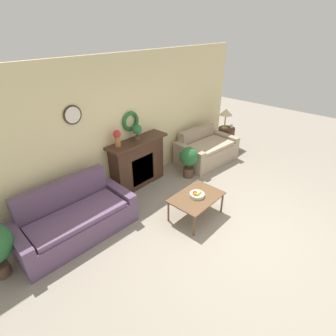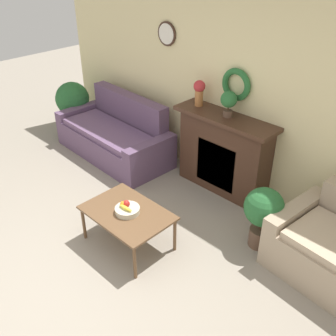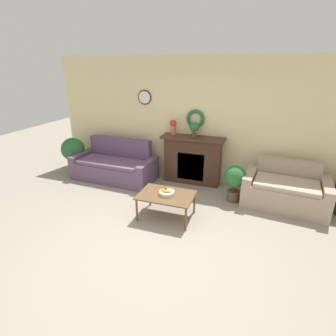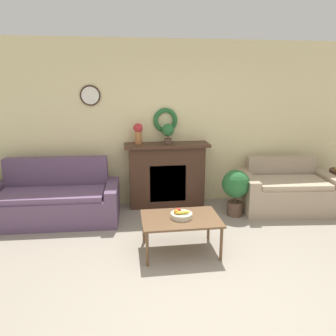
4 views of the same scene
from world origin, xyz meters
The scene contains 10 objects.
ground_plane centered at (0.00, 0.00, 0.00)m, with size 16.00×16.00×0.00m, color gray.
wall_back centered at (0.00, 2.69, 1.35)m, with size 6.80×0.14×2.70m.
fireplace centered at (-0.06, 2.48, 0.54)m, with size 1.37×0.41×1.07m.
couch_left centered at (-1.82, 2.10, 0.31)m, with size 1.94×0.94×0.90m.
loveseat_right centered at (1.86, 2.05, 0.30)m, with size 1.57×1.06×0.80m.
coffee_table centered at (-0.11, 0.88, 0.40)m, with size 0.94×0.65×0.44m.
fruit_bowl centered at (-0.11, 0.88, 0.48)m, with size 0.26×0.26×0.12m.
vase_on_mantel_left centered at (-0.52, 2.49, 1.26)m, with size 0.15×0.15×0.33m.
potted_plant_on_mantel centered at (-0.04, 2.47, 1.27)m, with size 0.20×0.20×0.32m.
potted_plant_floor_by_loveseat centered at (0.93, 1.88, 0.46)m, with size 0.43×0.43×0.73m.
Camera 4 is at (-0.77, -2.73, 2.02)m, focal length 35.00 mm.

